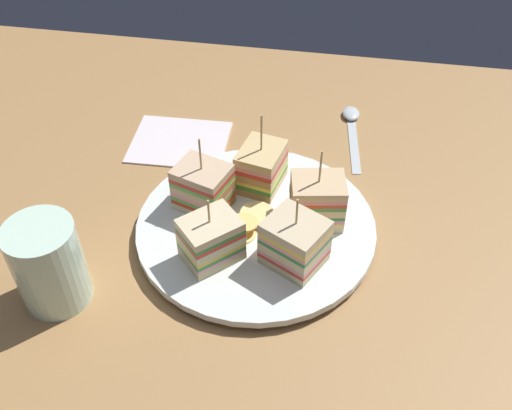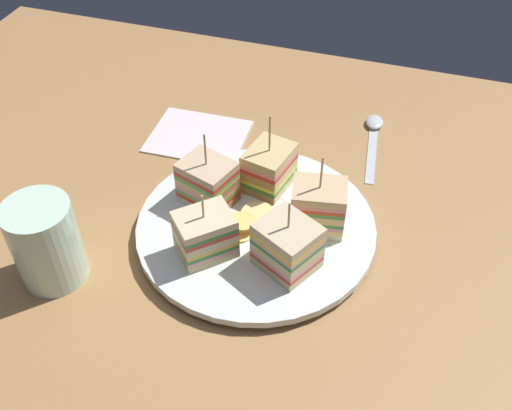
% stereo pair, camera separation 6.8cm
% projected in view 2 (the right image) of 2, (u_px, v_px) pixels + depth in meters
% --- Properties ---
extents(ground_plane, '(1.25, 0.89, 0.02)m').
position_uv_depth(ground_plane, '(256.00, 238.00, 0.72)').
color(ground_plane, '#A57847').
extents(plate, '(0.28, 0.28, 0.02)m').
position_uv_depth(plate, '(256.00, 227.00, 0.70)').
color(plate, white).
rests_on(plate, ground_plane).
extents(sandwich_wedge_0, '(0.07, 0.07, 0.10)m').
position_uv_depth(sandwich_wedge_0, '(208.00, 182.00, 0.71)').
color(sandwich_wedge_0, beige).
rests_on(sandwich_wedge_0, plate).
extents(sandwich_wedge_1, '(0.08, 0.08, 0.09)m').
position_uv_depth(sandwich_wedge_1, '(206.00, 235.00, 0.65)').
color(sandwich_wedge_1, '#CFBD7F').
rests_on(sandwich_wedge_1, plate).
extents(sandwich_wedge_2, '(0.08, 0.08, 0.09)m').
position_uv_depth(sandwich_wedge_2, '(287.00, 246.00, 0.63)').
color(sandwich_wedge_2, beige).
rests_on(sandwich_wedge_2, plate).
extents(sandwich_wedge_3, '(0.07, 0.06, 0.10)m').
position_uv_depth(sandwich_wedge_3, '(318.00, 207.00, 0.68)').
color(sandwich_wedge_3, beige).
rests_on(sandwich_wedge_3, plate).
extents(sandwich_wedge_4, '(0.06, 0.07, 0.10)m').
position_uv_depth(sandwich_wedge_4, '(269.00, 168.00, 0.73)').
color(sandwich_wedge_4, '#DEB785').
rests_on(sandwich_wedge_4, plate).
extents(chip_pile, '(0.06, 0.08, 0.02)m').
position_uv_depth(chip_pile, '(248.00, 221.00, 0.69)').
color(chip_pile, '#F0CA75').
rests_on(chip_pile, plate).
extents(spoon, '(0.04, 0.15, 0.01)m').
position_uv_depth(spoon, '(374.00, 131.00, 0.85)').
color(spoon, silver).
rests_on(spoon, ground_plane).
extents(napkin, '(0.14, 0.12, 0.01)m').
position_uv_depth(napkin, '(198.00, 136.00, 0.85)').
color(napkin, silver).
rests_on(napkin, ground_plane).
extents(drinking_glass, '(0.07, 0.07, 0.10)m').
position_uv_depth(drinking_glass, '(48.00, 247.00, 0.64)').
color(drinking_glass, silver).
rests_on(drinking_glass, ground_plane).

